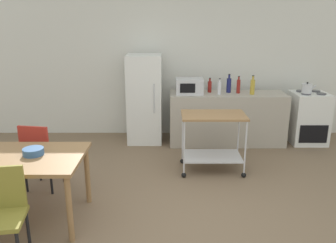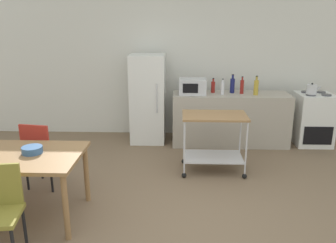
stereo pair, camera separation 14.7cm
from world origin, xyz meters
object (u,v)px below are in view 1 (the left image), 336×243
Objects in this scene: microwave at (190,86)px; bottle_olive_oil at (253,87)px; chair_red at (41,152)px; refrigerator at (145,99)px; stove_oven at (308,118)px; bottle_sesame_oil at (220,88)px; dining_table at (12,163)px; bottle_wine at (210,86)px; kettle at (307,88)px; kitchen_cart at (213,133)px; bottle_soda at (229,85)px; chair_olive at (2,211)px; fruit_bowl at (34,152)px; bottle_hot_sauce at (239,86)px.

microwave is 1.42× the size of bottle_olive_oil.
refrigerator is at bearing -113.33° from chair_red.
stove_oven is 3.39× the size of bottle_sesame_oil.
bottle_wine is at bearing 47.70° from dining_table.
stove_oven is 3.84× the size of kettle.
dining_table is at bearing -115.20° from refrigerator.
kitchen_cart is 3.35× the size of bottle_sesame_oil.
chair_red is 2.34m from kitchen_cart.
bottle_wine is at bearing 86.07° from kitchen_cart.
bottle_olive_oil is (0.37, -0.16, 0.00)m from bottle_soda.
chair_red is 3.71× the size of kettle.
chair_olive is 4.00m from bottle_wine.
bottle_soda is at bearing 173.33° from kettle.
microwave is 1.81× the size of bottle_wine.
bottle_soda is at bearing 177.83° from stove_oven.
bottle_hot_sauce is at bearing 43.35° from fruit_bowl.
bottle_wine is 0.85× the size of bottle_hot_sauce.
dining_table is 5.52× the size of bottle_sesame_oil.
bottle_soda is at bearing 9.48° from microwave.
kettle is at bearing -4.49° from bottle_hot_sauce.
refrigerator is at bearing 174.12° from bottle_olive_oil.
stove_oven reaches higher than chair_red.
microwave is at bearing -10.40° from refrigerator.
dining_table is 1.69× the size of chair_olive.
bottle_olive_oil is at bearing -14.35° from bottle_wine.
stove_oven is at bearing 31.59° from dining_table.
kitchen_cart reaches higher than fruit_bowl.
fruit_bowl is at bearing 115.24° from chair_red.
bottle_wine reaches higher than kitchen_cart.
chair_red reaches higher than fruit_bowl.
kettle is at bearing -147.58° from chair_red.
microwave is (0.78, -0.14, 0.25)m from refrigerator.
refrigerator reaches higher than bottle_olive_oil.
bottle_hot_sauce is (0.16, -0.06, -0.01)m from bottle_soda.
kettle is (1.73, 1.13, 0.43)m from kitchen_cart.
bottle_soda is at bearing 40.49° from bottle_sesame_oil.
chair_red is at bearing -156.07° from stove_oven.
bottle_wine is 0.49m from bottle_hot_sauce.
chair_red is 4.49m from stove_oven.
fruit_bowl is at bearing 78.55° from chair_olive.
stove_oven is at bearing -2.32° from bottle_wine.
refrigerator is 2.77m from fruit_bowl.
bottle_sesame_oil is at bearing 78.24° from kitchen_cart.
bottle_sesame_oil is at bearing -164.08° from bottle_hot_sauce.
bottle_hot_sauce is at bearing 15.92° from bottle_sesame_oil.
bottle_olive_oil is (2.89, 3.13, 0.52)m from chair_olive.
bottle_hot_sauce reaches higher than kettle.
chair_olive is 1.42m from chair_red.
chair_olive is 4.10× the size of fruit_bowl.
bottle_wine is at bearing 47.65° from chair_olive.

